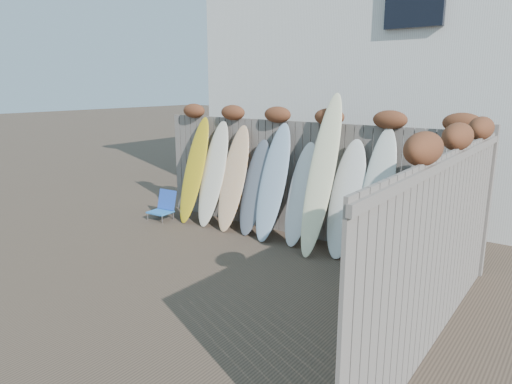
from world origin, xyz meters
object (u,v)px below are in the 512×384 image
Objects in this scene: beach_chair at (164,206)px; surfboard_0 at (194,170)px; wooden_crate at (413,282)px; lattice_panel at (452,242)px.

surfboard_0 is at bearing 27.01° from beach_chair.
wooden_crate is 4.83m from surfboard_0.
lattice_panel is 0.80× the size of surfboard_0.
wooden_crate is at bearing -9.02° from surfboard_0.
lattice_panel is at bearing -5.69° from beach_chair.
lattice_panel reaches higher than wooden_crate.
beach_chair is 0.99m from surfboard_0.
beach_chair is at bearing -147.69° from surfboard_0.
lattice_panel is (0.31, 0.34, 0.47)m from wooden_crate.
surfboard_0 is at bearing 165.69° from wooden_crate.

